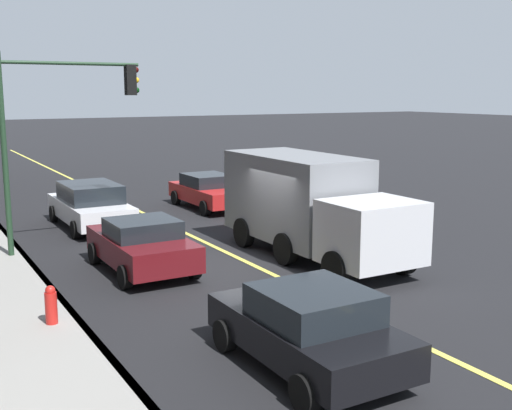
# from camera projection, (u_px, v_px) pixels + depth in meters

# --- Properties ---
(ground) EXTENTS (200.00, 200.00, 0.00)m
(ground) POSITION_uv_depth(u_px,v_px,m) (248.00, 263.00, 17.80)
(ground) COLOR black
(curb_edge) EXTENTS (80.00, 0.16, 0.15)m
(curb_edge) POSITION_uv_depth(u_px,v_px,m) (51.00, 290.00, 15.15)
(curb_edge) COLOR slate
(curb_edge) RESTS_ON ground
(lane_stripe_center) EXTENTS (80.00, 0.16, 0.01)m
(lane_stripe_center) POSITION_uv_depth(u_px,v_px,m) (248.00, 263.00, 17.80)
(lane_stripe_center) COLOR #D8CC4C
(lane_stripe_center) RESTS_ON ground
(car_black) EXTENTS (3.98, 2.08, 1.46)m
(car_black) POSITION_uv_depth(u_px,v_px,m) (309.00, 327.00, 10.93)
(car_black) COLOR black
(car_black) RESTS_ON ground
(car_red) EXTENTS (4.35, 1.96, 1.39)m
(car_red) POSITION_uv_depth(u_px,v_px,m) (208.00, 191.00, 26.05)
(car_red) COLOR red
(car_red) RESTS_ON ground
(car_white) EXTENTS (4.78, 2.10, 1.57)m
(car_white) POSITION_uv_depth(u_px,v_px,m) (90.00, 205.00, 22.36)
(car_white) COLOR silver
(car_white) RESTS_ON ground
(car_maroon) EXTENTS (4.01, 2.05, 1.43)m
(car_maroon) POSITION_uv_depth(u_px,v_px,m) (142.00, 245.00, 16.87)
(car_maroon) COLOR #591116
(car_maroon) RESTS_ON ground
(truck_gray) EXTENTS (6.87, 2.45, 2.90)m
(truck_gray) POSITION_uv_depth(u_px,v_px,m) (309.00, 204.00, 18.27)
(truck_gray) COLOR silver
(truck_gray) RESTS_ON ground
(traffic_light_mast) EXTENTS (0.28, 4.04, 5.83)m
(traffic_light_mast) POSITION_uv_depth(u_px,v_px,m) (58.00, 118.00, 18.12)
(traffic_light_mast) COLOR #1E3823
(traffic_light_mast) RESTS_ON ground
(fire_hydrant) EXTENTS (0.24, 0.24, 0.94)m
(fire_hydrant) POSITION_uv_depth(u_px,v_px,m) (51.00, 308.00, 12.69)
(fire_hydrant) COLOR red
(fire_hydrant) RESTS_ON ground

